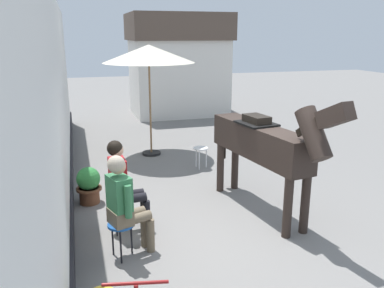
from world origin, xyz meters
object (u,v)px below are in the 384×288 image
at_px(seated_visitor_far, 123,182).
at_px(flower_planter_far, 89,185).
at_px(cafe_parasol, 149,54).
at_px(seated_visitor_near, 124,201).
at_px(spare_stool_white, 201,150).
at_px(saddled_horse_center, 264,144).

height_order(seated_visitor_far, flower_planter_far, seated_visitor_far).
relative_size(flower_planter_far, cafe_parasol, 0.25).
bearing_deg(seated_visitor_near, spare_stool_white, 57.36).
height_order(saddled_horse_center, spare_stool_white, saddled_horse_center).
xyz_separation_m(saddled_horse_center, spare_stool_white, (-0.28, 2.39, -0.76)).
xyz_separation_m(cafe_parasol, spare_stool_white, (0.83, -1.31, -1.96)).
relative_size(seated_visitor_near, seated_visitor_far, 1.00).
xyz_separation_m(seated_visitor_near, spare_stool_white, (2.00, 3.12, -0.38)).
height_order(saddled_horse_center, flower_planter_far, saddled_horse_center).
xyz_separation_m(flower_planter_far, spare_stool_white, (2.39, 1.23, 0.07)).
bearing_deg(saddled_horse_center, seated_visitor_near, -162.22).
height_order(flower_planter_far, spare_stool_white, flower_planter_far).
bearing_deg(seated_visitor_far, saddled_horse_center, 0.82).
relative_size(seated_visitor_far, flower_planter_far, 2.17).
xyz_separation_m(seated_visitor_far, spare_stool_white, (1.94, 2.42, -0.38)).
bearing_deg(spare_stool_white, cafe_parasol, 122.44).
relative_size(seated_visitor_near, spare_stool_white, 3.02).
bearing_deg(spare_stool_white, saddled_horse_center, -83.34).
bearing_deg(spare_stool_white, seated_visitor_far, -128.67).
relative_size(cafe_parasol, spare_stool_white, 5.61).
xyz_separation_m(saddled_horse_center, flower_planter_far, (-2.67, 1.16, -0.82)).
bearing_deg(seated_visitor_far, flower_planter_far, 110.62).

